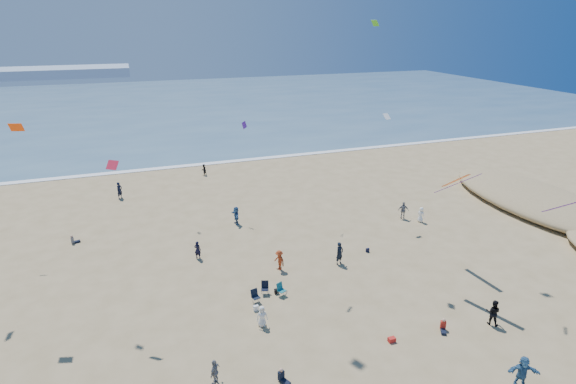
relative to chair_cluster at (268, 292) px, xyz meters
name	(u,v)px	position (x,y,z in m)	size (l,w,h in m)	color
ocean	(158,106)	(-1.49, 84.03, -0.47)	(220.00, 100.00, 0.06)	#476B84
surf_line	(186,166)	(-1.49, 34.03, -0.46)	(220.00, 1.20, 0.08)	white
standing_flyers	(313,262)	(4.49, 2.32, 0.37)	(29.01, 45.31, 1.95)	#34648F
seated_group	(285,338)	(-0.41, -5.06, -0.08)	(24.66, 26.84, 0.84)	white
chair_cluster	(268,292)	(0.00, 0.00, 0.00)	(2.77, 1.54, 1.00)	black
white_tote	(256,308)	(-1.22, -1.22, -0.30)	(0.35, 0.20, 0.40)	white
black_backpack	(277,291)	(0.76, 0.28, -0.31)	(0.30, 0.22, 0.38)	black
cooler	(392,340)	(5.90, -7.14, -0.35)	(0.45, 0.30, 0.30)	red
navy_bag	(368,250)	(10.17, 3.73, -0.33)	(0.28, 0.18, 0.34)	black
kites_aloft	(365,92)	(7.70, 1.45, 13.60)	(35.34, 38.98, 29.15)	red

